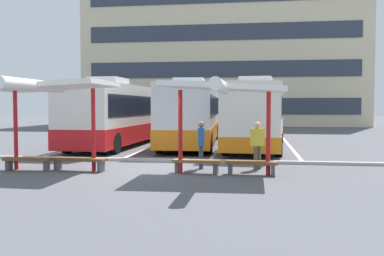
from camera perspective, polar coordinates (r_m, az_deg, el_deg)
ground_plane at (r=15.71m, az=-5.45°, el=-5.27°), size 160.00×160.00×0.00m
terminal_building at (r=53.64m, az=4.33°, el=11.11°), size 31.33×12.32×22.42m
coach_bus_0 at (r=24.35m, az=-9.67°, el=1.60°), size 2.77×10.87×3.67m
coach_bus_1 at (r=24.73m, az=0.00°, el=1.65°), size 3.24×11.84×3.65m
coach_bus_2 at (r=23.36m, az=8.53°, el=1.59°), size 3.30×11.02×3.63m
lane_stripe_0 at (r=25.80m, az=-12.84°, el=-2.09°), size 0.16×14.00×0.01m
lane_stripe_1 at (r=24.71m, az=-4.77°, el=-2.25°), size 0.16×14.00×0.01m
lane_stripe_2 at (r=24.15m, az=3.86°, el=-2.37°), size 0.16×14.00×0.01m
lane_stripe_3 at (r=24.16m, az=12.69°, el=-2.43°), size 0.16×14.00×0.01m
waiting_shelter_0 at (r=15.55m, az=-18.02°, el=4.97°), size 3.84×4.68×3.08m
bench_0 at (r=16.17m, az=-20.59°, el=-4.02°), size 1.67×0.55×0.45m
bench_1 at (r=15.51m, az=-14.48°, el=-4.18°), size 1.99×0.66×0.45m
waiting_shelter_1 at (r=13.98m, az=4.10°, el=5.06°), size 3.86×4.49×3.01m
bench_2 at (r=14.51m, az=0.60°, el=-4.61°), size 1.63×0.59×0.45m
bench_3 at (r=14.31m, az=7.74°, el=-4.73°), size 1.69×0.54×0.45m
platform_kerb at (r=17.54m, az=-3.97°, el=-4.20°), size 44.00×0.24×0.12m
waiting_passenger_0 at (r=15.52m, az=8.52°, el=-1.81°), size 0.50×0.49×1.67m
waiting_passenger_1 at (r=15.46m, az=1.18°, el=-1.75°), size 0.30×0.52×1.68m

